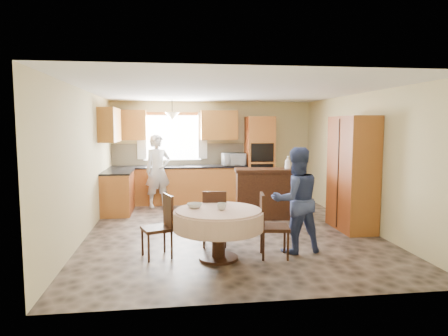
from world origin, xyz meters
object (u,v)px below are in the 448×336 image
at_px(sideboard, 268,195).
at_px(person_dining, 296,200).
at_px(chair_back, 215,216).
at_px(person_sink, 158,171).
at_px(chair_right, 269,222).
at_px(dining_table, 218,221).
at_px(chair_left, 162,223).
at_px(cupboard, 352,173).
at_px(oven_tower, 259,159).

height_order(sideboard, person_dining, person_dining).
bearing_deg(chair_back, person_dining, 167.62).
bearing_deg(person_sink, person_dining, -83.20).
xyz_separation_m(chair_back, chair_right, (0.73, -0.60, 0.02)).
relative_size(dining_table, chair_back, 1.42).
bearing_deg(chair_left, person_sink, 163.82).
distance_m(dining_table, chair_right, 0.74).
bearing_deg(person_dining, chair_right, 15.38).
distance_m(cupboard, chair_right, 2.35).
height_order(cupboard, chair_left, cupboard).
bearing_deg(person_sink, dining_table, -99.70).
relative_size(chair_left, chair_right, 0.97).
xyz_separation_m(chair_left, person_dining, (1.99, -0.03, 0.29)).
bearing_deg(chair_left, sideboard, 117.52).
distance_m(sideboard, dining_table, 2.76).
height_order(chair_left, person_dining, person_dining).
xyz_separation_m(oven_tower, person_dining, (-0.35, -4.05, -0.27)).
height_order(chair_back, person_sink, person_sink).
relative_size(oven_tower, chair_back, 2.38).
xyz_separation_m(cupboard, chair_left, (-3.41, -1.11, -0.53)).
height_order(chair_left, chair_right, chair_right).
relative_size(cupboard, chair_right, 2.22).
height_order(oven_tower, person_sink, oven_tower).
distance_m(sideboard, person_sink, 2.71).
bearing_deg(cupboard, dining_table, -152.80).
relative_size(oven_tower, sideboard, 1.58).
bearing_deg(person_dining, chair_back, -26.96).
distance_m(chair_right, person_dining, 0.56).
height_order(sideboard, dining_table, sideboard).
distance_m(sideboard, chair_back, 2.23).
height_order(oven_tower, chair_right, oven_tower).
xyz_separation_m(oven_tower, cupboard, (1.07, -2.91, -0.03)).
bearing_deg(cupboard, person_sink, 144.73).
xyz_separation_m(dining_table, chair_right, (0.74, 0.01, -0.05)).
height_order(oven_tower, cupboard, oven_tower).
bearing_deg(dining_table, chair_right, 0.94).
bearing_deg(chair_left, chair_back, 96.41).
bearing_deg(sideboard, chair_left, -128.26).
height_order(chair_right, person_sink, person_sink).
xyz_separation_m(oven_tower, chair_left, (-2.34, -4.02, -0.56)).
distance_m(chair_back, person_dining, 1.28).
bearing_deg(oven_tower, person_sink, -171.13).
bearing_deg(person_dining, chair_left, -8.65).
height_order(oven_tower, person_dining, oven_tower).
bearing_deg(person_sink, oven_tower, -14.74).
distance_m(chair_left, chair_back, 0.90).
xyz_separation_m(person_sink, person_dining, (2.15, -3.66, -0.06)).
bearing_deg(dining_table, cupboard, 27.20).
relative_size(oven_tower, person_sink, 1.25).
distance_m(dining_table, chair_back, 0.62).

